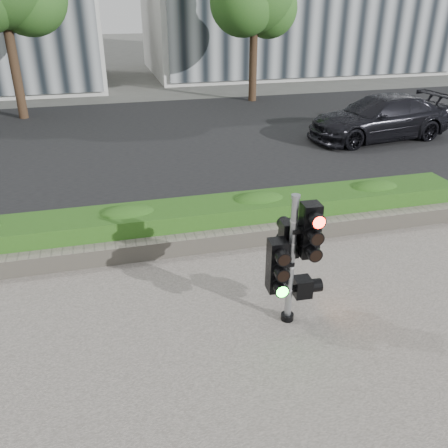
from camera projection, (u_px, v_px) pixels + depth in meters
name	position (u px, v px, depth m)	size (l,w,h in m)	color
ground	(219.00, 309.00, 7.58)	(120.00, 120.00, 0.00)	#51514C
sidewalk	(273.00, 434.00, 5.40)	(16.00, 11.00, 0.03)	#9E9389
road	(148.00, 140.00, 16.28)	(60.00, 13.00, 0.02)	black
curb	(184.00, 223.00, 10.30)	(60.00, 0.25, 0.12)	gray
stone_wall	(195.00, 243.00, 9.15)	(12.00, 0.32, 0.34)	gray
hedge	(189.00, 221.00, 9.64)	(12.00, 1.00, 0.68)	#48982E
traffic_signal	(293.00, 253.00, 6.82)	(0.72, 0.53, 2.07)	black
car_dark	(379.00, 118.00, 16.12)	(2.03, 5.00, 1.45)	black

